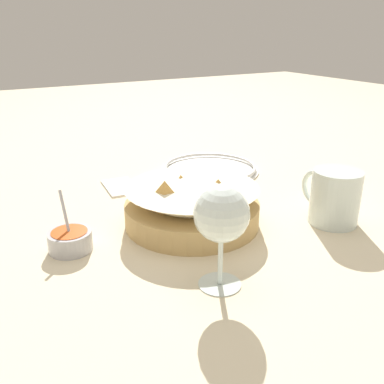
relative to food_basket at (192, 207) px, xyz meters
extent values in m
plane|color=beige|center=(-0.03, 0.04, -0.03)|extent=(4.00, 4.00, 0.00)
cylinder|color=tan|center=(0.00, 0.00, -0.01)|extent=(0.24, 0.24, 0.04)
cone|color=beige|center=(0.00, 0.00, 0.00)|extent=(0.24, 0.24, 0.07)
cylinder|color=#3D842D|center=(0.00, 0.00, -0.01)|extent=(0.18, 0.18, 0.01)
pyramid|color=gold|center=(0.05, -0.01, 0.02)|extent=(0.05, 0.06, 0.05)
pyramid|color=gold|center=(0.00, 0.05, 0.03)|extent=(0.09, 0.09, 0.06)
pyramid|color=gold|center=(-0.05, 0.01, 0.02)|extent=(0.08, 0.06, 0.05)
pyramid|color=gold|center=(0.00, -0.05, 0.02)|extent=(0.08, 0.08, 0.05)
cylinder|color=#B7B7BC|center=(0.01, 0.22, -0.02)|extent=(0.07, 0.07, 0.03)
cylinder|color=#CC4C14|center=(0.01, 0.22, -0.01)|extent=(0.06, 0.06, 0.02)
cylinder|color=#B7B7BC|center=(0.02, 0.22, 0.02)|extent=(0.05, 0.01, 0.08)
cylinder|color=silver|center=(-0.19, 0.06, -0.03)|extent=(0.06, 0.06, 0.00)
cylinder|color=silver|center=(-0.19, 0.06, 0.01)|extent=(0.01, 0.01, 0.07)
sphere|color=silver|center=(-0.19, 0.06, 0.07)|extent=(0.08, 0.08, 0.08)
sphere|color=#E5B77F|center=(-0.19, 0.06, 0.07)|extent=(0.05, 0.05, 0.05)
cylinder|color=silver|center=(-0.12, -0.23, 0.02)|extent=(0.09, 0.09, 0.10)
cylinder|color=orange|center=(-0.12, -0.23, 0.01)|extent=(0.07, 0.07, 0.07)
torus|color=silver|center=(-0.08, -0.23, 0.02)|extent=(0.07, 0.01, 0.07)
cylinder|color=white|center=(0.24, -0.19, -0.03)|extent=(0.24, 0.24, 0.01)
torus|color=white|center=(0.24, -0.19, -0.02)|extent=(0.23, 0.23, 0.01)
cube|color=white|center=(0.24, 0.05, -0.03)|extent=(0.11, 0.07, 0.01)
camera|label=1|loc=(-0.61, 0.35, 0.31)|focal=40.00mm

